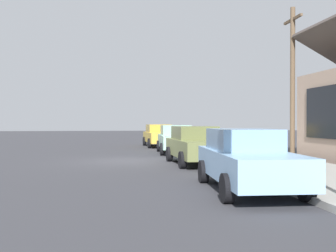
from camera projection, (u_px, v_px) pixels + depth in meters
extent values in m
plane|color=#38383D|center=(129.00, 161.00, 17.36)|extent=(120.00, 120.00, 0.00)
cube|color=#A3A099|center=(247.00, 158.00, 18.17)|extent=(60.00, 4.20, 0.16)
cube|color=gold|center=(159.00, 137.00, 27.50)|extent=(4.70, 1.95, 0.70)
cube|color=gold|center=(158.00, 128.00, 27.95)|extent=(2.28, 1.66, 0.56)
cylinder|color=black|center=(176.00, 143.00, 26.25)|extent=(0.67, 0.24, 0.66)
cylinder|color=black|center=(150.00, 143.00, 25.93)|extent=(0.67, 0.24, 0.66)
cylinder|color=black|center=(168.00, 141.00, 29.08)|extent=(0.67, 0.24, 0.66)
cylinder|color=black|center=(145.00, 141.00, 28.76)|extent=(0.67, 0.24, 0.66)
cube|color=#9ED1BC|center=(176.00, 141.00, 21.70)|extent=(4.45, 2.04, 0.70)
cube|color=#86B1A0|center=(175.00, 130.00, 22.13)|extent=(2.18, 1.69, 0.56)
cylinder|color=black|center=(196.00, 149.00, 20.44)|extent=(0.67, 0.26, 0.66)
cylinder|color=black|center=(162.00, 149.00, 20.28)|extent=(0.67, 0.26, 0.66)
cylinder|color=black|center=(188.00, 146.00, 23.13)|extent=(0.67, 0.26, 0.66)
cylinder|color=black|center=(159.00, 146.00, 22.97)|extent=(0.67, 0.26, 0.66)
cube|color=olive|center=(197.00, 148.00, 16.08)|extent=(4.51, 1.98, 0.70)
cube|color=#61683C|center=(194.00, 133.00, 16.51)|extent=(2.19, 1.69, 0.56)
cylinder|color=black|center=(229.00, 159.00, 14.89)|extent=(0.67, 0.24, 0.66)
cylinder|color=black|center=(182.00, 160.00, 14.56)|extent=(0.67, 0.24, 0.66)
cylinder|color=black|center=(209.00, 153.00, 17.60)|extent=(0.67, 0.24, 0.66)
cylinder|color=black|center=(169.00, 154.00, 17.28)|extent=(0.67, 0.24, 0.66)
cube|color=#8CB7E0|center=(248.00, 165.00, 9.84)|extent=(4.66, 2.05, 0.70)
cube|color=#779CBE|center=(243.00, 139.00, 10.29)|extent=(2.28, 1.70, 0.56)
cylinder|color=black|center=(306.00, 187.00, 8.51)|extent=(0.67, 0.26, 0.66)
cylinder|color=black|center=(227.00, 188.00, 8.35)|extent=(0.67, 0.26, 0.66)
cylinder|color=black|center=(263.00, 171.00, 11.33)|extent=(0.67, 0.26, 0.66)
cylinder|color=black|center=(203.00, 171.00, 11.17)|extent=(0.67, 0.26, 0.66)
cylinder|color=brown|center=(293.00, 82.00, 19.15)|extent=(0.24, 0.24, 7.50)
cube|color=brown|center=(293.00, 19.00, 19.12)|extent=(1.80, 0.12, 0.12)
cylinder|color=red|center=(199.00, 145.00, 21.95)|extent=(0.22, 0.22, 0.55)
sphere|color=red|center=(199.00, 139.00, 21.95)|extent=(0.18, 0.18, 0.18)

